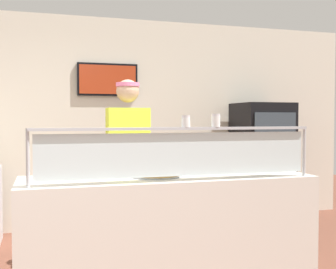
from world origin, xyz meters
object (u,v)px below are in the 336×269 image
worker_figure (129,162)px  drink_fridge (262,163)px  pizza_server (154,172)px  pizza_tray (156,174)px  pepper_flake_shaker (216,121)px  parmesan_shaker (186,122)px

worker_figure → drink_fridge: bearing=31.0°
pizza_server → pizza_tray: bearing=59.2°
worker_figure → pizza_tray: bearing=-81.3°
pizza_server → pepper_flake_shaker: 0.63m
pizza_server → worker_figure: bearing=105.4°
pepper_flake_shaker → worker_figure: size_ratio=0.06×
pizza_tray → pizza_server: size_ratio=1.47×
pizza_tray → worker_figure: size_ratio=0.23×
worker_figure → pizza_server: bearing=-83.0°
pizza_tray → parmesan_shaker: parmesan_shaker is taller
pepper_flake_shaker → drink_fridge: (1.60, 2.16, -0.58)m
pizza_tray → pizza_server: bearing=-129.2°
pizza_server → drink_fridge: drink_fridge is taller
parmesan_shaker → worker_figure: size_ratio=0.05×
pizza_tray → pizza_server: (-0.02, -0.02, 0.02)m
pizza_tray → drink_fridge: (1.97, 1.86, -0.16)m
pizza_server → drink_fridge: (1.99, 1.88, -0.18)m
pepper_flake_shaker → worker_figure: bearing=117.1°
pizza_tray → worker_figure: 0.63m
pizza_server → pepper_flake_shaker: pepper_flake_shaker is taller
worker_figure → drink_fridge: worker_figure is taller
pizza_server → parmesan_shaker: size_ratio=3.26×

